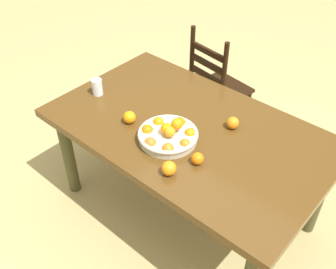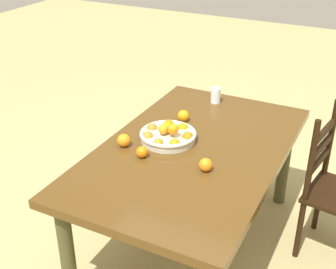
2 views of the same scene
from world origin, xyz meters
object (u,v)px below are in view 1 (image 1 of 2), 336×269
object	(u,v)px
orange_loose_0	(169,168)
orange_loose_2	(233,123)
dining_table	(188,138)
orange_loose_1	(129,117)
orange_loose_3	(198,159)
drinking_glass	(97,87)
chair_near_window	(216,89)
fruit_bowl	(168,135)

from	to	relation	value
orange_loose_0	orange_loose_2	xyz separation A→B (m)	(0.03, 0.53, -0.00)
dining_table	orange_loose_1	bearing A→B (deg)	-145.48
orange_loose_2	orange_loose_3	size ratio (longest dim) A/B	1.10
drinking_glass	orange_loose_1	bearing A→B (deg)	-11.47
chair_near_window	orange_loose_2	world-z (taller)	chair_near_window
orange_loose_2	dining_table	bearing A→B (deg)	-141.04
orange_loose_2	fruit_bowl	bearing A→B (deg)	-122.45
fruit_bowl	orange_loose_3	size ratio (longest dim) A/B	5.15
orange_loose_0	orange_loose_2	bearing A→B (deg)	86.65
chair_near_window	fruit_bowl	size ratio (longest dim) A/B	2.81
orange_loose_0	orange_loose_1	world-z (taller)	orange_loose_0
dining_table	drinking_glass	world-z (taller)	drinking_glass
chair_near_window	fruit_bowl	bearing A→B (deg)	117.82
orange_loose_3	orange_loose_0	bearing A→B (deg)	-111.37
fruit_bowl	orange_loose_3	xyz separation A→B (m)	(0.24, -0.04, -0.00)
dining_table	chair_near_window	bearing A→B (deg)	113.58
drinking_glass	orange_loose_0	bearing A→B (deg)	-16.41
orange_loose_2	drinking_glass	xyz separation A→B (m)	(-0.87, -0.29, 0.02)
orange_loose_1	orange_loose_2	bearing A→B (deg)	36.38
dining_table	orange_loose_2	size ratio (longest dim) A/B	22.87
chair_near_window	fruit_bowl	xyz separation A→B (m)	(0.33, -0.97, 0.31)
orange_loose_0	orange_loose_1	bearing A→B (deg)	159.74
orange_loose_1	orange_loose_2	size ratio (longest dim) A/B	1.04
orange_loose_1	orange_loose_0	bearing A→B (deg)	-20.26
orange_loose_1	fruit_bowl	bearing A→B (deg)	5.94
orange_loose_2	orange_loose_3	bearing A→B (deg)	-85.31
fruit_bowl	orange_loose_0	world-z (taller)	fruit_bowl
dining_table	chair_near_window	xyz separation A→B (m)	(-0.35, 0.80, -0.19)
dining_table	orange_loose_3	bearing A→B (deg)	-42.94
orange_loose_2	orange_loose_0	bearing A→B (deg)	-93.35
orange_loose_3	drinking_glass	bearing A→B (deg)	174.39
orange_loose_0	orange_loose_3	bearing A→B (deg)	68.63
fruit_bowl	orange_loose_3	world-z (taller)	fruit_bowl
dining_table	fruit_bowl	bearing A→B (deg)	-94.34
fruit_bowl	orange_loose_1	size ratio (longest dim) A/B	4.50
orange_loose_1	orange_loose_3	world-z (taller)	orange_loose_1
dining_table	drinking_glass	size ratio (longest dim) A/B	15.29
dining_table	orange_loose_2	bearing A→B (deg)	38.96
chair_near_window	orange_loose_1	size ratio (longest dim) A/B	12.65
orange_loose_1	orange_loose_3	bearing A→B (deg)	-1.32
drinking_glass	orange_loose_2	bearing A→B (deg)	18.25
dining_table	drinking_glass	xyz separation A→B (m)	(-0.67, -0.13, 0.14)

